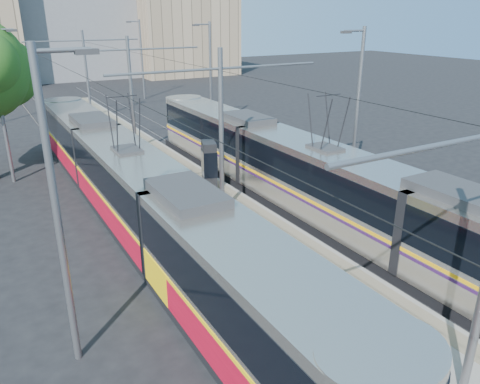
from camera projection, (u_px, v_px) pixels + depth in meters
ground at (345, 312)px, 14.27m from camera, size 160.00×160.00×0.00m
platform at (152, 163)px, 27.98m from camera, size 4.00×50.00×0.30m
tactile_strip_left at (128, 164)px, 27.25m from camera, size 0.70×50.00×0.01m
tactile_strip_right at (175, 157)px, 28.60m from camera, size 0.70×50.00×0.01m
rails at (152, 165)px, 28.03m from camera, size 8.71×70.00×0.03m
tram_left at (130, 187)px, 19.62m from camera, size 2.43×29.91×5.50m
tram_right at (323, 182)px, 19.85m from camera, size 2.43×31.27×5.50m
catenary at (166, 97)px, 24.12m from camera, size 9.20×70.00×7.00m
street_lamps at (126, 87)px, 29.78m from camera, size 15.18×38.22×8.00m
shelter at (209, 165)px, 23.04m from camera, size 0.98×1.25×2.42m
building_centre at (74, 16)px, 65.95m from camera, size 18.36×14.28×16.45m
building_right at (183, 35)px, 68.54m from camera, size 14.28×10.20×11.29m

